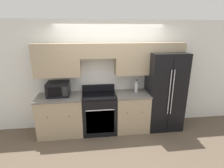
{
  "coord_description": "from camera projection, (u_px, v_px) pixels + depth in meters",
  "views": [
    {
      "loc": [
        -0.47,
        -3.48,
        2.37
      ],
      "look_at": [
        0.0,
        0.31,
        1.18
      ],
      "focal_mm": 28.0,
      "sensor_mm": 36.0,
      "label": 1
    }
  ],
  "objects": [
    {
      "name": "ground_plane",
      "position": [
        114.0,
        136.0,
        4.06
      ],
      "size": [
        12.0,
        12.0,
        0.0
      ],
      "primitive_type": "plane",
      "color": "brown"
    },
    {
      "name": "wall_back",
      "position": [
        111.0,
        69.0,
        4.19
      ],
      "size": [
        8.0,
        0.39,
        2.6
      ],
      "color": "white",
      "rests_on": "ground_plane"
    },
    {
      "name": "lower_cabinets_left",
      "position": [
        61.0,
        115.0,
        4.08
      ],
      "size": [
        1.03,
        0.64,
        0.93
      ],
      "color": "tan",
      "rests_on": "ground_plane"
    },
    {
      "name": "lower_cabinets_right",
      "position": [
        131.0,
        111.0,
        4.27
      ],
      "size": [
        0.8,
        0.64,
        0.93
      ],
      "color": "tan",
      "rests_on": "ground_plane"
    },
    {
      "name": "oven_range",
      "position": [
        99.0,
        113.0,
        4.18
      ],
      "size": [
        0.79,
        0.65,
        1.09
      ],
      "color": "black",
      "rests_on": "ground_plane"
    },
    {
      "name": "refrigerator",
      "position": [
        164.0,
        91.0,
        4.26
      ],
      "size": [
        0.84,
        0.71,
        1.88
      ],
      "color": "black",
      "rests_on": "ground_plane"
    },
    {
      "name": "microwave",
      "position": [
        58.0,
        89.0,
        3.95
      ],
      "size": [
        0.49,
        0.4,
        0.32
      ],
      "color": "black",
      "rests_on": "lower_cabinets_left"
    },
    {
      "name": "bottle",
      "position": [
        136.0,
        87.0,
        4.2
      ],
      "size": [
        0.09,
        0.09,
        0.3
      ],
      "color": "silver",
      "rests_on": "lower_cabinets_right"
    }
  ]
}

